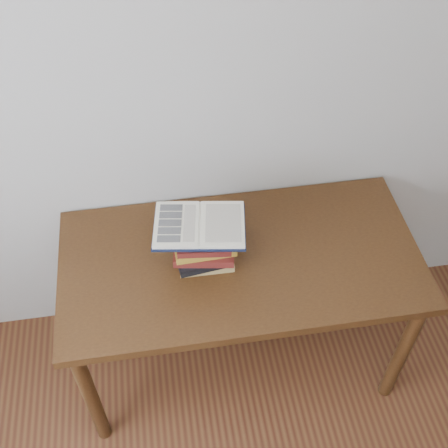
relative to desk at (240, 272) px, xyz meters
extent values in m
cube|color=#A8A79F|center=(-0.12, 0.37, 0.62)|extent=(3.50, 0.04, 2.60)
cube|color=#402610|center=(0.00, 0.00, 0.08)|extent=(1.44, 0.72, 0.04)
cylinder|color=#402610|center=(-0.66, -0.30, -0.31)|extent=(0.06, 0.06, 0.73)
cylinder|color=#402610|center=(0.66, -0.30, -0.31)|extent=(0.06, 0.06, 0.73)
cylinder|color=#402610|center=(-0.66, 0.30, -0.31)|extent=(0.06, 0.06, 0.73)
cylinder|color=#402610|center=(0.66, 0.30, -0.31)|extent=(0.06, 0.06, 0.73)
cube|color=#A08F52|center=(-0.14, 0.01, 0.11)|extent=(0.21, 0.15, 0.04)
cube|color=black|center=(-0.15, -0.01, 0.15)|extent=(0.22, 0.18, 0.03)
cube|color=#591A16|center=(-0.14, 0.01, 0.18)|extent=(0.25, 0.22, 0.03)
cube|color=#AC7D27|center=(-0.15, 0.00, 0.21)|extent=(0.23, 0.17, 0.03)
cube|color=#591A16|center=(-0.14, -0.01, 0.24)|extent=(0.22, 0.18, 0.03)
cube|color=#182A49|center=(-0.15, 0.02, 0.27)|extent=(0.21, 0.17, 0.03)
cube|color=black|center=(-0.16, 0.01, 0.29)|extent=(0.37, 0.28, 0.01)
cube|color=beige|center=(-0.24, 0.03, 0.31)|extent=(0.19, 0.25, 0.02)
cube|color=beige|center=(-0.07, 0.00, 0.31)|extent=(0.19, 0.25, 0.02)
cylinder|color=beige|center=(-0.16, 0.01, 0.30)|extent=(0.05, 0.22, 0.01)
cube|color=black|center=(-0.25, 0.11, 0.32)|extent=(0.09, 0.04, 0.00)
cube|color=black|center=(-0.26, 0.07, 0.32)|extent=(0.09, 0.04, 0.00)
cube|color=black|center=(-0.26, 0.03, 0.32)|extent=(0.09, 0.04, 0.00)
cube|color=black|center=(-0.27, -0.01, 0.32)|extent=(0.09, 0.04, 0.00)
cube|color=black|center=(-0.28, -0.05, 0.32)|extent=(0.09, 0.04, 0.00)
cube|color=beige|center=(-0.19, 0.02, 0.31)|extent=(0.07, 0.19, 0.00)
cube|color=beige|center=(-0.07, 0.00, 0.32)|extent=(0.16, 0.21, 0.00)
camera|label=1|loc=(-0.28, -1.37, 1.85)|focal=45.00mm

